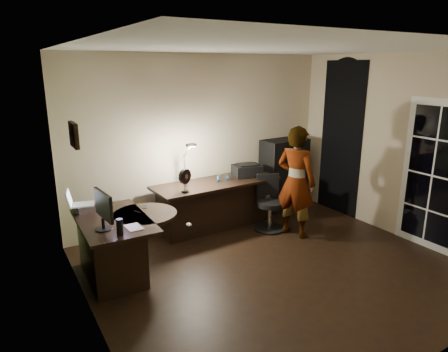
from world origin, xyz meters
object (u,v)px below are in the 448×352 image
cabinet (284,174)px  monitor (103,216)px  desk_left (115,248)px  office_chair (270,204)px  person (296,182)px  desk_right (217,205)px

cabinet → monitor: bearing=-165.4°
desk_left → office_chair: office_chair is taller
cabinet → desk_left: bearing=-168.5°
desk_left → person: bearing=-2.0°
desk_left → person: (2.69, -0.15, 0.47)m
monitor → cabinet: bearing=13.0°
monitor → office_chair: bearing=4.2°
monitor → office_chair: size_ratio=0.56×
desk_left → monitor: (-0.18, -0.25, 0.53)m
cabinet → monitor: (-3.51, -1.17, 0.27)m
person → office_chair: bearing=8.3°
desk_right → monitor: 2.27m
office_chair → person: size_ratio=0.51×
desk_left → cabinet: bearing=16.6°
cabinet → person: (-0.64, -1.07, 0.21)m
desk_right → office_chair: bearing=-38.9°
desk_right → person: bearing=-46.4°
desk_right → desk_left: bearing=-161.4°
monitor → desk_left: bearing=49.8°
desk_left → desk_right: desk_right is taller
desk_right → cabinet: 1.55m
desk_right → monitor: monitor is taller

